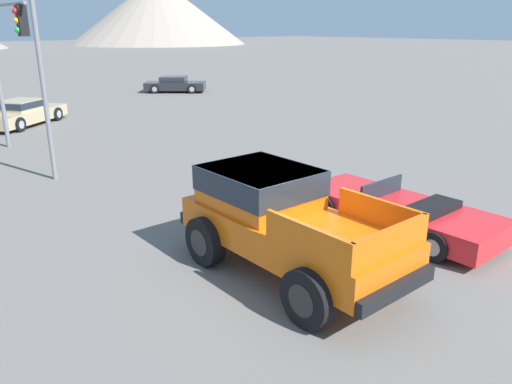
{
  "coord_description": "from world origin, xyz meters",
  "views": [
    {
      "loc": [
        -6.22,
        -6.45,
        4.43
      ],
      "look_at": [
        -0.27,
        0.5,
        1.37
      ],
      "focal_mm": 35.0,
      "sensor_mm": 36.0,
      "label": 1
    }
  ],
  "objects": [
    {
      "name": "orange_pickup_truck",
      "position": [
        -0.26,
        -0.19,
        1.07
      ],
      "size": [
        2.3,
        4.74,
        1.88
      ],
      "rotation": [
        0.0,
        0.0,
        -0.01
      ],
      "color": "orange",
      "rests_on": "ground_plane"
    },
    {
      "name": "traffic_light_crosswalk",
      "position": [
        -1.27,
        12.25,
        3.77
      ],
      "size": [
        0.38,
        4.36,
        5.32
      ],
      "rotation": [
        0.0,
        0.0,
        4.71
      ],
      "color": "slate",
      "rests_on": "ground_plane"
    },
    {
      "name": "red_convertible_car",
      "position": [
        3.11,
        -0.54,
        0.42
      ],
      "size": [
        1.94,
        4.57,
        1.05
      ],
      "rotation": [
        0.0,
        0.0,
        0.0
      ],
      "color": "red",
      "rests_on": "ground_plane"
    },
    {
      "name": "parked_car_tan",
      "position": [
        0.56,
        18.19,
        0.61
      ],
      "size": [
        4.68,
        4.14,
        1.18
      ],
      "rotation": [
        0.0,
        0.0,
        5.36
      ],
      "color": "tan",
      "rests_on": "ground_plane"
    },
    {
      "name": "parked_car_dark",
      "position": [
        12.53,
        24.2,
        0.56
      ],
      "size": [
        4.29,
        4.06,
        1.08
      ],
      "rotation": [
        0.0,
        0.0,
        4.0
      ],
      "color": "#232328",
      "rests_on": "ground_plane"
    },
    {
      "name": "ground_plane",
      "position": [
        0.0,
        0.0,
        0.0
      ],
      "size": [
        320.0,
        320.0,
        0.0
      ],
      "primitive_type": "plane",
      "color": "slate"
    }
  ]
}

